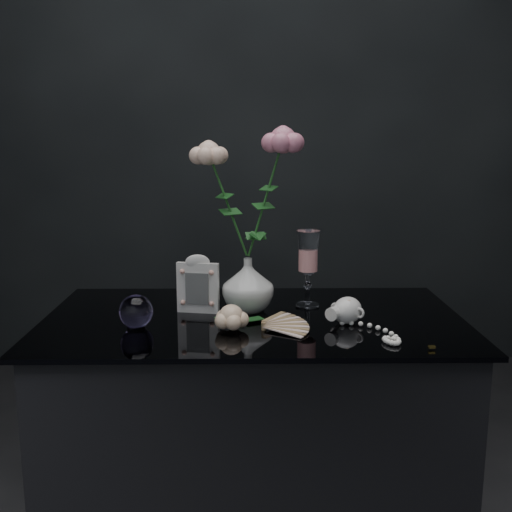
{
  "coord_description": "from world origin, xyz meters",
  "views": [
    {
      "loc": [
        -0.01,
        -1.4,
        1.21
      ],
      "look_at": [
        0.01,
        0.03,
        0.92
      ],
      "focal_mm": 42.0,
      "sensor_mm": 36.0,
      "label": 1
    }
  ],
  "objects_px": {
    "vase": "(248,285)",
    "pearl_jar": "(347,309)",
    "wine_glass": "(308,269)",
    "paperweight": "(136,311)",
    "picture_frame": "(198,284)",
    "loose_rose": "(231,317)"
  },
  "relations": [
    {
      "from": "vase",
      "to": "pearl_jar",
      "type": "distance_m",
      "value": 0.27
    },
    {
      "from": "picture_frame",
      "to": "pearl_jar",
      "type": "bearing_deg",
      "value": -3.11
    },
    {
      "from": "vase",
      "to": "paperweight",
      "type": "height_order",
      "value": "vase"
    },
    {
      "from": "vase",
      "to": "loose_rose",
      "type": "bearing_deg",
      "value": -104.21
    },
    {
      "from": "wine_glass",
      "to": "loose_rose",
      "type": "bearing_deg",
      "value": -135.32
    },
    {
      "from": "picture_frame",
      "to": "paperweight",
      "type": "bearing_deg",
      "value": -126.66
    },
    {
      "from": "pearl_jar",
      "to": "loose_rose",
      "type": "bearing_deg",
      "value": -130.39
    },
    {
      "from": "vase",
      "to": "paperweight",
      "type": "bearing_deg",
      "value": -152.65
    },
    {
      "from": "wine_glass",
      "to": "loose_rose",
      "type": "distance_m",
      "value": 0.29
    },
    {
      "from": "vase",
      "to": "pearl_jar",
      "type": "bearing_deg",
      "value": -23.31
    },
    {
      "from": "picture_frame",
      "to": "wine_glass",
      "type": "bearing_deg",
      "value": 21.19
    },
    {
      "from": "wine_glass",
      "to": "paperweight",
      "type": "bearing_deg",
      "value": -157.29
    },
    {
      "from": "wine_glass",
      "to": "paperweight",
      "type": "xyz_separation_m",
      "value": [
        -0.42,
        -0.18,
        -0.06
      ]
    },
    {
      "from": "vase",
      "to": "picture_frame",
      "type": "height_order",
      "value": "picture_frame"
    },
    {
      "from": "vase",
      "to": "picture_frame",
      "type": "bearing_deg",
      "value": -174.68
    },
    {
      "from": "wine_glass",
      "to": "paperweight",
      "type": "distance_m",
      "value": 0.46
    },
    {
      "from": "paperweight",
      "to": "pearl_jar",
      "type": "xyz_separation_m",
      "value": [
        0.51,
        0.03,
        -0.01
      ]
    },
    {
      "from": "wine_glass",
      "to": "vase",
      "type": "bearing_deg",
      "value": -165.77
    },
    {
      "from": "wine_glass",
      "to": "picture_frame",
      "type": "distance_m",
      "value": 0.29
    },
    {
      "from": "paperweight",
      "to": "loose_rose",
      "type": "bearing_deg",
      "value": -4.74
    },
    {
      "from": "vase",
      "to": "loose_rose",
      "type": "height_order",
      "value": "vase"
    },
    {
      "from": "wine_glass",
      "to": "loose_rose",
      "type": "xyz_separation_m",
      "value": [
        -0.2,
        -0.2,
        -0.07
      ]
    }
  ]
}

